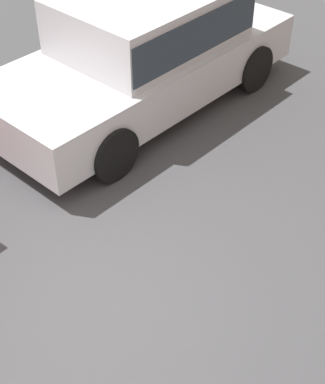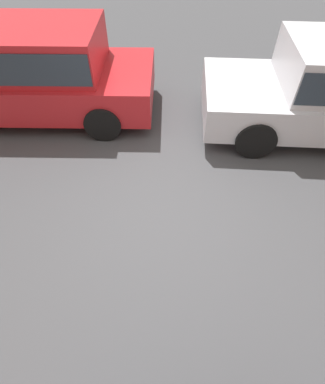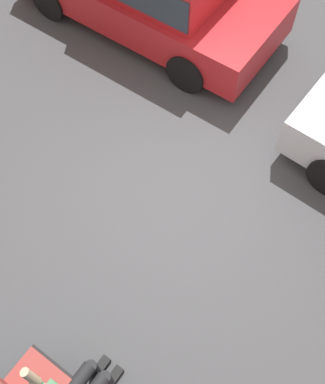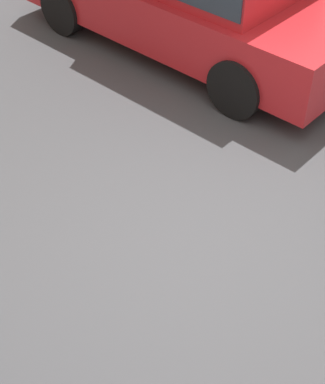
% 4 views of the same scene
% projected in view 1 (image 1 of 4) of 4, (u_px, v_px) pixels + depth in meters
% --- Properties ---
extents(ground_plane, '(60.00, 60.00, 0.00)m').
position_uv_depth(ground_plane, '(98.00, 307.00, 5.25)').
color(ground_plane, '#424244').
extents(parked_car_near, '(4.34, 2.00, 1.50)m').
position_uv_depth(parked_car_near, '(145.00, 46.00, 7.39)').
color(parked_car_near, silver).
rests_on(parked_car_near, ground_plane).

